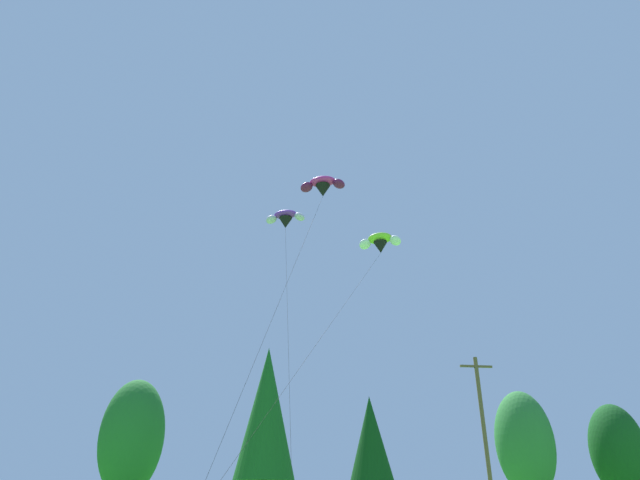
% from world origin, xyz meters
% --- Properties ---
extents(treeline_tree_c, '(4.60, 4.60, 10.36)m').
position_xyz_m(treeline_tree_c, '(-9.02, 42.32, 6.27)').
color(treeline_tree_c, '#472D19').
rests_on(treeline_tree_c, ground_plane).
extents(treeline_tree_d, '(4.46, 4.46, 12.99)m').
position_xyz_m(treeline_tree_d, '(0.66, 41.69, 8.14)').
color(treeline_tree_d, '#472D19').
rests_on(treeline_tree_d, ground_plane).
extents(treeline_tree_e, '(3.61, 3.61, 9.14)m').
position_xyz_m(treeline_tree_e, '(8.24, 40.12, 5.73)').
color(treeline_tree_e, '#472D19').
rests_on(treeline_tree_e, ground_plane).
extents(treeline_tree_f, '(4.57, 4.57, 10.27)m').
position_xyz_m(treeline_tree_f, '(21.40, 42.83, 6.21)').
color(treeline_tree_f, '#472D19').
rests_on(treeline_tree_f, ground_plane).
extents(treeline_tree_g, '(4.34, 4.34, 9.41)m').
position_xyz_m(treeline_tree_g, '(29.42, 42.97, 5.70)').
color(treeline_tree_g, '#472D19').
rests_on(treeline_tree_g, ground_plane).
extents(utility_pole, '(2.20, 0.26, 10.71)m').
position_xyz_m(utility_pole, '(14.14, 33.57, 5.62)').
color(utility_pole, brown).
rests_on(utility_pole, ground_plane).
extents(parafoil_kite_high_magenta, '(8.13, 13.77, 22.49)m').
position_xyz_m(parafoil_kite_high_magenta, '(3.82, 32.95, 22.88)').
color(parafoil_kite_high_magenta, '#D12893').
extents(parafoil_kite_mid_purple, '(3.65, 16.10, 22.99)m').
position_xyz_m(parafoil_kite_mid_purple, '(1.55, 40.16, 23.82)').
color(parafoil_kite_mid_purple, purple).
extents(parafoil_kite_far_lime_white, '(12.82, 16.60, 19.52)m').
position_xyz_m(parafoil_kite_far_lime_white, '(8.60, 35.68, 19.84)').
color(parafoil_kite_far_lime_white, '#93D633').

